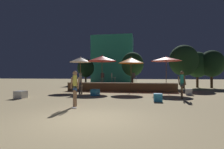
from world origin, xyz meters
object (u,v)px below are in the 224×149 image
at_px(patio_umbrella_3, 80,60).
at_px(person_1, 81,82).
at_px(patio_umbrella_1, 131,60).
at_px(background_tree_2, 86,68).
at_px(cube_seat_3, 21,95).
at_px(person_0, 182,84).
at_px(patio_umbrella_2, 102,59).
at_px(cube_seat_2, 95,92).
at_px(cube_seat_1, 189,92).
at_px(frisbee_disc, 74,108).
at_px(bistro_chair_1, 102,76).
at_px(cube_seat_0, 158,97).
at_px(background_tree_1, 132,64).
at_px(patio_umbrella_0, 166,59).
at_px(person_2, 75,87).
at_px(background_tree_4, 183,61).
at_px(bistro_chair_0, 134,77).
at_px(background_tree_0, 212,64).
at_px(bistro_chair_2, 113,77).
at_px(background_tree_3, 197,65).

bearing_deg(patio_umbrella_3, person_1, -69.18).
xyz_separation_m(patio_umbrella_1, background_tree_2, (-8.08, 11.46, -0.17)).
height_order(cube_seat_3, person_0, person_0).
bearing_deg(patio_umbrella_2, cube_seat_2, -85.59).
relative_size(cube_seat_1, frisbee_disc, 2.35).
relative_size(patio_umbrella_3, cube_seat_1, 6.16).
height_order(patio_umbrella_2, bistro_chair_1, patio_umbrella_2).
xyz_separation_m(cube_seat_0, person_0, (1.58, 1.31, 0.74)).
relative_size(cube_seat_0, frisbee_disc, 2.09).
bearing_deg(bistro_chair_1, background_tree_1, 73.15).
xyz_separation_m(patio_umbrella_0, background_tree_2, (-11.11, 11.27, -0.27)).
bearing_deg(cube_seat_2, person_2, -86.64).
bearing_deg(frisbee_disc, person_1, 107.67).
bearing_deg(person_0, background_tree_4, 178.28).
bearing_deg(bistro_chair_1, cube_seat_3, -120.77).
height_order(patio_umbrella_0, person_0, patio_umbrella_0).
xyz_separation_m(cube_seat_2, person_1, (-1.38, 0.67, 0.72)).
distance_m(patio_umbrella_1, cube_seat_0, 6.08).
height_order(patio_umbrella_1, cube_seat_1, patio_umbrella_1).
xyz_separation_m(patio_umbrella_3, background_tree_2, (-3.19, 10.95, -0.35)).
bearing_deg(background_tree_2, patio_umbrella_3, -73.77).
height_order(bistro_chair_0, background_tree_0, background_tree_0).
bearing_deg(person_1, patio_umbrella_3, -105.06).
xyz_separation_m(patio_umbrella_0, background_tree_4, (2.57, 5.41, 0.27)).
bearing_deg(cube_seat_3, patio_umbrella_1, 38.80).
distance_m(frisbee_disc, background_tree_0, 18.39).
height_order(patio_umbrella_1, background_tree_1, background_tree_1).
distance_m(background_tree_1, background_tree_2, 7.74).
bearing_deg(cube_seat_0, cube_seat_3, -178.24).
height_order(patio_umbrella_3, bistro_chair_2, patio_umbrella_3).
relative_size(person_2, bistro_chair_1, 1.91).
bearing_deg(background_tree_3, cube_seat_1, -109.61).
xyz_separation_m(cube_seat_2, background_tree_2, (-5.67, 14.53, 2.40)).
distance_m(person_1, bistro_chair_0, 5.49).
bearing_deg(background_tree_4, frisbee_disc, -119.30).
bearing_deg(patio_umbrella_3, background_tree_2, 106.23).
relative_size(person_1, background_tree_2, 0.41).
relative_size(patio_umbrella_2, background_tree_3, 0.78).
height_order(patio_umbrella_2, patio_umbrella_3, patio_umbrella_2).
height_order(cube_seat_1, cube_seat_3, cube_seat_3).
height_order(patio_umbrella_3, background_tree_3, background_tree_3).
distance_m(cube_seat_1, person_2, 9.10).
relative_size(patio_umbrella_0, background_tree_4, 0.64).
height_order(person_1, background_tree_2, background_tree_2).
distance_m(background_tree_1, background_tree_4, 7.54).
bearing_deg(background_tree_1, person_0, -74.06).
bearing_deg(background_tree_0, frisbee_disc, -126.94).
xyz_separation_m(cube_seat_3, bistro_chair_0, (6.96, 6.76, 1.13)).
relative_size(bistro_chair_1, background_tree_3, 0.21).
bearing_deg(patio_umbrella_0, patio_umbrella_2, -179.14).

